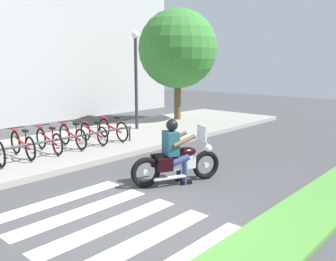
{
  "coord_description": "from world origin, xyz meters",
  "views": [
    {
      "loc": [
        -3.96,
        -4.41,
        2.64
      ],
      "look_at": [
        3.19,
        2.05,
        0.82
      ],
      "focal_mm": 38.09,
      "sensor_mm": 36.0,
      "label": 1
    }
  ],
  "objects": [
    {
      "name": "crosswalk_stripe_2",
      "position": [
        -0.52,
        0.0,
        0.0
      ],
      "size": [
        2.8,
        0.4,
        0.01
      ],
      "primitive_type": "cube",
      "color": "white",
      "rests_on": "ground"
    },
    {
      "name": "crosswalk_stripe_0",
      "position": [
        -0.52,
        -1.6,
        0.0
      ],
      "size": [
        2.8,
        0.4,
        0.01
      ],
      "primitive_type": "cube",
      "color": "white",
      "rests_on": "ground"
    },
    {
      "name": "crosswalk_stripe_3",
      "position": [
        -0.52,
        0.8,
        0.0
      ],
      "size": [
        2.8,
        0.4,
        0.01
      ],
      "primitive_type": "cube",
      "color": "white",
      "rests_on": "ground"
    },
    {
      "name": "bicycle_5",
      "position": [
        2.65,
        4.74,
        0.48
      ],
      "size": [
        0.48,
        1.6,
        0.72
      ],
      "color": "black",
      "rests_on": "sidewalk"
    },
    {
      "name": "rider",
      "position": [
        1.78,
        0.6,
        0.84
      ],
      "size": [
        0.76,
        0.7,
        1.46
      ],
      "color": "#1E4C59",
      "rests_on": "ground"
    },
    {
      "name": "tree_near_rack",
      "position": [
        8.22,
        6.02,
        3.27
      ],
      "size": [
        3.47,
        3.47,
        5.01
      ],
      "color": "brown",
      "rests_on": "ground"
    },
    {
      "name": "bicycle_4",
      "position": [
        1.88,
        4.74,
        0.5
      ],
      "size": [
        0.48,
        1.64,
        0.77
      ],
      "color": "black",
      "rests_on": "sidewalk"
    },
    {
      "name": "sidewalk",
      "position": [
        0.0,
        5.22,
        0.07
      ],
      "size": [
        24.0,
        4.4,
        0.15
      ],
      "primitive_type": "cube",
      "color": "gray",
      "rests_on": "ground"
    },
    {
      "name": "bicycle_2",
      "position": [
        0.33,
        4.74,
        0.51
      ],
      "size": [
        0.48,
        1.66,
        0.78
      ],
      "color": "black",
      "rests_on": "sidewalk"
    },
    {
      "name": "motorcycle",
      "position": [
        1.85,
        0.56,
        0.47
      ],
      "size": [
        2.0,
        1.04,
        1.26
      ],
      "color": "black",
      "rests_on": "ground"
    },
    {
      "name": "crosswalk_stripe_1",
      "position": [
        -0.52,
        -0.8,
        0.0
      ],
      "size": [
        2.8,
        0.4,
        0.01
      ],
      "primitive_type": "cube",
      "color": "white",
      "rests_on": "ground"
    },
    {
      "name": "crosswalk_stripe_4",
      "position": [
        -0.52,
        1.6,
        0.0
      ],
      "size": [
        2.8,
        0.4,
        0.01
      ],
      "primitive_type": "cube",
      "color": "white",
      "rests_on": "ground"
    },
    {
      "name": "bike_rack",
      "position": [
        1.1,
        4.18,
        0.57
      ],
      "size": [
        5.24,
        0.07,
        0.49
      ],
      "color": "#333338",
      "rests_on": "sidewalk"
    },
    {
      "name": "ground_plane",
      "position": [
        0.0,
        0.0,
        0.0
      ],
      "size": [
        48.0,
        48.0,
        0.0
      ],
      "primitive_type": "plane",
      "color": "#424244"
    },
    {
      "name": "bicycle_6",
      "position": [
        3.42,
        4.74,
        0.51
      ],
      "size": [
        0.48,
        1.69,
        0.78
      ],
      "color": "black",
      "rests_on": "sidewalk"
    },
    {
      "name": "grass_median",
      "position": [
        0.0,
        -2.29,
        0.04
      ],
      "size": [
        24.0,
        1.1,
        0.08
      ],
      "primitive_type": "cube",
      "color": "#4C8C38",
      "rests_on": "ground"
    },
    {
      "name": "street_lamp",
      "position": [
        5.33,
        5.62,
        2.35
      ],
      "size": [
        0.28,
        0.28,
        3.82
      ],
      "color": "#2D2D33",
      "rests_on": "ground"
    },
    {
      "name": "bicycle_3",
      "position": [
        1.1,
        4.74,
        0.49
      ],
      "size": [
        0.48,
        1.66,
        0.75
      ],
      "color": "black",
      "rests_on": "sidewalk"
    }
  ]
}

